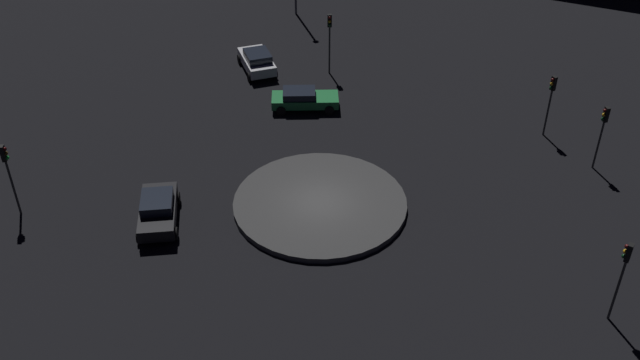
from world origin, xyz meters
name	(u,v)px	position (x,y,z in m)	size (l,w,h in m)	color
ground_plane	(320,206)	(0.00, 0.00, 0.00)	(118.40, 118.40, 0.00)	black
roundabout_island	(320,203)	(0.00, 0.00, 0.16)	(9.42, 9.42, 0.32)	#383838
car_black	(158,210)	(0.85, 8.54, 0.80)	(4.46, 2.57, 1.54)	black
car_green	(304,99)	(10.47, -1.68, 0.69)	(2.76, 4.63, 1.32)	#1E7238
car_silver	(257,61)	(16.44, 0.26, 0.82)	(4.12, 2.31, 1.57)	silver
traffic_light_south	(551,94)	(3.44, -15.28, 2.88)	(0.34, 0.38, 4.04)	#2D2D2D
traffic_light_south_near	(603,125)	(-0.55, -16.28, 2.88)	(0.31, 0.36, 4.03)	#2D2D2D
traffic_light_north	(8,166)	(3.51, 15.65, 3.05)	(0.34, 0.38, 4.29)	#2D2D2D
traffic_light_southwest	(624,267)	(-11.37, -10.42, 3.11)	(0.39, 0.38, 4.38)	#2D2D2D
traffic_light_east	(330,32)	(14.80, -4.62, 3.14)	(0.39, 0.35, 4.43)	#2D2D2D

